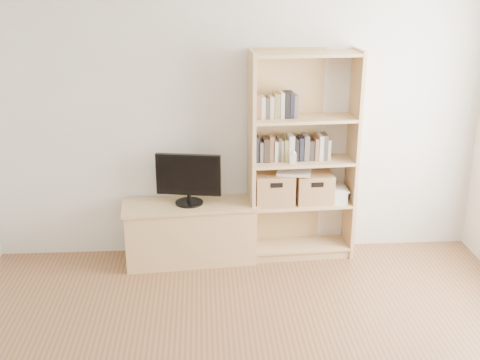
{
  "coord_description": "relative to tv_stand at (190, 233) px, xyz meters",
  "views": [
    {
      "loc": [
        -0.31,
        -2.81,
        2.59
      ],
      "look_at": [
        -0.01,
        1.9,
        0.91
      ],
      "focal_mm": 45.0,
      "sensor_mm": 36.0,
      "label": 1
    }
  ],
  "objects": [
    {
      "name": "back_wall",
      "position": [
        0.45,
        0.22,
        1.03
      ],
      "size": [
        4.5,
        0.02,
        2.6
      ],
      "primitive_type": "cube",
      "color": "white",
      "rests_on": "floor"
    },
    {
      "name": "tv_stand",
      "position": [
        0.0,
        0.0,
        0.0
      ],
      "size": [
        1.21,
        0.55,
        0.54
      ],
      "primitive_type": "cube",
      "rotation": [
        0.0,
        0.0,
        0.09
      ],
      "color": "tan",
      "rests_on": "floor"
    },
    {
      "name": "bookshelf",
      "position": [
        1.03,
        0.05,
        0.69
      ],
      "size": [
        0.98,
        0.4,
        1.93
      ],
      "primitive_type": "cube",
      "rotation": [
        0.0,
        0.0,
        0.06
      ],
      "color": "tan",
      "rests_on": "floor"
    },
    {
      "name": "television",
      "position": [
        0.0,
        0.0,
        0.52
      ],
      "size": [
        0.58,
        0.15,
        0.46
      ],
      "primitive_type": "cube",
      "rotation": [
        0.0,
        0.0,
        -0.18
      ],
      "color": "black",
      "rests_on": "tv_stand"
    },
    {
      "name": "books_row_mid",
      "position": [
        1.03,
        0.07,
        0.79
      ],
      "size": [
        0.89,
        0.24,
        0.24
      ],
      "primitive_type": "cube",
      "rotation": [
        0.0,
        0.0,
        0.08
      ],
      "color": "black",
      "rests_on": "bookshelf"
    },
    {
      "name": "books_row_upper",
      "position": [
        0.82,
        0.06,
        1.16
      ],
      "size": [
        0.37,
        0.14,
        0.19
      ],
      "primitive_type": "cube",
      "rotation": [
        0.0,
        0.0,
        0.02
      ],
      "color": "black",
      "rests_on": "bookshelf"
    },
    {
      "name": "baby_monitor",
      "position": [
        0.93,
        -0.06,
        0.72
      ],
      "size": [
        0.06,
        0.04,
        0.1
      ],
      "primitive_type": "cube",
      "rotation": [
        0.0,
        0.0,
        -0.21
      ],
      "color": "white",
      "rests_on": "bookshelf"
    },
    {
      "name": "basket_left",
      "position": [
        0.78,
        0.03,
        0.41
      ],
      "size": [
        0.36,
        0.3,
        0.29
      ],
      "primitive_type": "cube",
      "rotation": [
        0.0,
        0.0,
        0.04
      ],
      "color": "olive",
      "rests_on": "bookshelf"
    },
    {
      "name": "basket_right",
      "position": [
        1.15,
        0.05,
        0.4
      ],
      "size": [
        0.34,
        0.28,
        0.27
      ],
      "primitive_type": "cube",
      "rotation": [
        0.0,
        0.0,
        0.03
      ],
      "color": "olive",
      "rests_on": "bookshelf"
    },
    {
      "name": "laptop",
      "position": [
        0.96,
        0.03,
        0.56
      ],
      "size": [
        0.34,
        0.27,
        0.02
      ],
      "primitive_type": "cube",
      "rotation": [
        0.0,
        0.0,
        -0.23
      ],
      "color": "white",
      "rests_on": "basket_left"
    },
    {
      "name": "magazine_stack",
      "position": [
        1.36,
        0.06,
        0.32
      ],
      "size": [
        0.19,
        0.26,
        0.11
      ],
      "primitive_type": "cube",
      "rotation": [
        0.0,
        0.0,
        -0.06
      ],
      "color": "beige",
      "rests_on": "bookshelf"
    }
  ]
}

